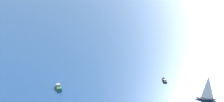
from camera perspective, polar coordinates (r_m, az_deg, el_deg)
sailboat_far_stbd at (r=158.15m, az=15.20°, el=-5.76°), size 8.92×7.94×12.08m
motorboat_inshore at (r=169.09m, az=-8.59°, el=-5.88°), size 3.51×8.65×2.44m
motorboat_trailing at (r=180.08m, az=8.46°, el=-4.71°), size 3.70×6.00×1.71m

